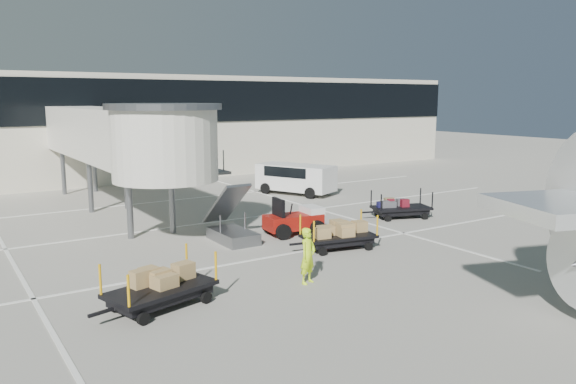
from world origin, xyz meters
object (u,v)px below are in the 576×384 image
(minivan, at_px, (294,176))
(ground_worker, at_px, (308,256))
(box_cart_near, at_px, (337,235))
(box_cart_far, at_px, (164,289))
(suitcase_cart, at_px, (401,209))
(baggage_tug, at_px, (295,221))

(minivan, bearing_deg, ground_worker, -146.72)
(box_cart_near, xyz_separation_m, box_cart_far, (-8.49, -2.42, -0.03))
(ground_worker, relative_size, minivan, 0.35)
(suitcase_cart, xyz_separation_m, minivan, (-0.58, 9.39, 0.66))
(suitcase_cart, height_order, minivan, minivan)
(box_cart_far, distance_m, minivan, 20.77)
(suitcase_cart, relative_size, box_cart_far, 0.91)
(baggage_tug, bearing_deg, box_cart_near, -83.30)
(suitcase_cart, bearing_deg, box_cart_near, -136.29)
(box_cart_far, relative_size, minivan, 0.74)
(suitcase_cart, height_order, box_cart_far, box_cart_far)
(suitcase_cart, xyz_separation_m, box_cart_far, (-15.11, -5.44, 0.07))
(baggage_tug, height_order, suitcase_cart, baggage_tug)
(suitcase_cart, bearing_deg, minivan, 112.71)
(suitcase_cart, xyz_separation_m, ground_worker, (-10.17, -5.96, 0.47))
(suitcase_cart, distance_m, ground_worker, 11.80)
(baggage_tug, xyz_separation_m, suitcase_cart, (6.66, -0.13, -0.13))
(minivan, bearing_deg, baggage_tug, -148.02)
(box_cart_far, bearing_deg, baggage_tug, 18.17)
(box_cart_near, xyz_separation_m, minivan, (6.04, 12.41, 0.56))
(baggage_tug, bearing_deg, suitcase_cart, 4.76)
(suitcase_cart, height_order, box_cart_near, box_cart_near)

